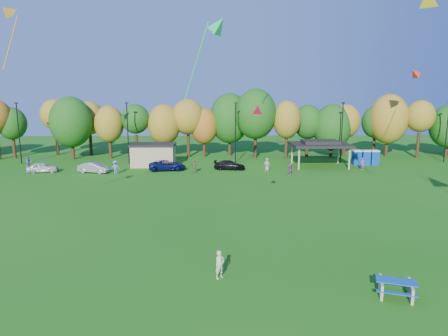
{
  "coord_description": "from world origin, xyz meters",
  "views": [
    {
      "loc": [
        -1.13,
        -19.43,
        10.43
      ],
      "look_at": [
        -0.52,
        6.0,
        5.64
      ],
      "focal_mm": 32.0,
      "sensor_mm": 36.0,
      "label": 1
    }
  ],
  "objects_px": {
    "kite_flyer": "(220,265)",
    "car_b": "(94,168)",
    "picnic_table": "(396,287)",
    "car_c": "(167,165)",
    "porta_potties": "(366,157)",
    "car_d": "(230,165)",
    "car_a": "(43,167)"
  },
  "relations": [
    {
      "from": "picnic_table",
      "to": "kite_flyer",
      "type": "height_order",
      "value": "kite_flyer"
    },
    {
      "from": "car_c",
      "to": "kite_flyer",
      "type": "bearing_deg",
      "value": -175.94
    },
    {
      "from": "porta_potties",
      "to": "car_c",
      "type": "height_order",
      "value": "porta_potties"
    },
    {
      "from": "porta_potties",
      "to": "car_a",
      "type": "xyz_separation_m",
      "value": [
        -45.2,
        -4.62,
        -0.43
      ]
    },
    {
      "from": "car_d",
      "to": "picnic_table",
      "type": "bearing_deg",
      "value": -159.52
    },
    {
      "from": "car_d",
      "to": "kite_flyer",
      "type": "bearing_deg",
      "value": -174.44
    },
    {
      "from": "picnic_table",
      "to": "car_c",
      "type": "distance_m",
      "value": 38.27
    },
    {
      "from": "picnic_table",
      "to": "car_b",
      "type": "distance_m",
      "value": 41.96
    },
    {
      "from": "picnic_table",
      "to": "car_d",
      "type": "relative_size",
      "value": 0.56
    },
    {
      "from": "car_a",
      "to": "car_d",
      "type": "xyz_separation_m",
      "value": [
        25.03,
        1.39,
        -0.04
      ]
    },
    {
      "from": "kite_flyer",
      "to": "car_d",
      "type": "height_order",
      "value": "kite_flyer"
    },
    {
      "from": "car_a",
      "to": "picnic_table",
      "type": "bearing_deg",
      "value": -147.9
    },
    {
      "from": "car_a",
      "to": "car_c",
      "type": "distance_m",
      "value": 16.5
    },
    {
      "from": "car_c",
      "to": "picnic_table",
      "type": "bearing_deg",
      "value": -163.11
    },
    {
      "from": "car_a",
      "to": "car_d",
      "type": "distance_m",
      "value": 25.06
    },
    {
      "from": "porta_potties",
      "to": "picnic_table",
      "type": "relative_size",
      "value": 1.56
    },
    {
      "from": "kite_flyer",
      "to": "picnic_table",
      "type": "bearing_deg",
      "value": -51.08
    },
    {
      "from": "kite_flyer",
      "to": "car_b",
      "type": "xyz_separation_m",
      "value": [
        -16.3,
        31.14,
        -0.13
      ]
    },
    {
      "from": "picnic_table",
      "to": "car_c",
      "type": "relative_size",
      "value": 0.48
    },
    {
      "from": "picnic_table",
      "to": "car_c",
      "type": "bearing_deg",
      "value": 133.15
    },
    {
      "from": "car_b",
      "to": "car_c",
      "type": "height_order",
      "value": "car_c"
    },
    {
      "from": "porta_potties",
      "to": "car_a",
      "type": "bearing_deg",
      "value": -174.16
    },
    {
      "from": "car_a",
      "to": "car_d",
      "type": "height_order",
      "value": "car_a"
    },
    {
      "from": "car_d",
      "to": "porta_potties",
      "type": "bearing_deg",
      "value": -72.2
    },
    {
      "from": "car_b",
      "to": "car_d",
      "type": "xyz_separation_m",
      "value": [
        18.09,
        1.8,
        -0.07
      ]
    },
    {
      "from": "picnic_table",
      "to": "car_b",
      "type": "bearing_deg",
      "value": 145.91
    },
    {
      "from": "kite_flyer",
      "to": "car_a",
      "type": "xyz_separation_m",
      "value": [
        -23.23,
        31.56,
        -0.16
      ]
    },
    {
      "from": "car_c",
      "to": "car_d",
      "type": "bearing_deg",
      "value": -95.22
    },
    {
      "from": "kite_flyer",
      "to": "car_c",
      "type": "bearing_deg",
      "value": 64.38
    },
    {
      "from": "car_b",
      "to": "picnic_table",
      "type": "bearing_deg",
      "value": -127.48
    },
    {
      "from": "car_a",
      "to": "car_b",
      "type": "distance_m",
      "value": 6.94
    },
    {
      "from": "picnic_table",
      "to": "kite_flyer",
      "type": "distance_m",
      "value": 9.42
    }
  ]
}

